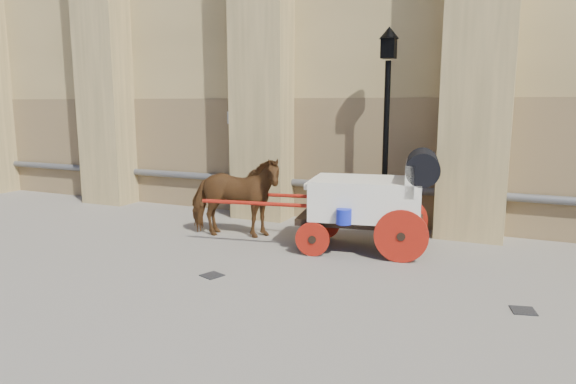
% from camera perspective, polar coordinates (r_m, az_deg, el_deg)
% --- Properties ---
extents(ground, '(90.00, 90.00, 0.00)m').
position_cam_1_polar(ground, '(9.66, -7.10, -7.55)').
color(ground, slate).
rests_on(ground, ground).
extents(horse, '(2.25, 1.43, 1.76)m').
position_cam_1_polar(horse, '(11.08, -5.96, -0.59)').
color(horse, brown).
rests_on(horse, ground).
extents(carriage, '(4.71, 1.98, 2.00)m').
position_cam_1_polar(carriage, '(10.13, 9.55, -0.51)').
color(carriage, black).
rests_on(carriage, ground).
extents(street_lamp, '(0.42, 0.42, 4.47)m').
position_cam_1_polar(street_lamp, '(11.46, 10.86, 7.25)').
color(street_lamp, black).
rests_on(street_lamp, ground).
extents(drain_grate_near, '(0.41, 0.41, 0.01)m').
position_cam_1_polar(drain_grate_near, '(8.87, -8.44, -9.14)').
color(drain_grate_near, black).
rests_on(drain_grate_near, ground).
extents(drain_grate_far, '(0.39, 0.39, 0.01)m').
position_cam_1_polar(drain_grate_far, '(8.08, 24.68, -11.88)').
color(drain_grate_far, black).
rests_on(drain_grate_far, ground).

